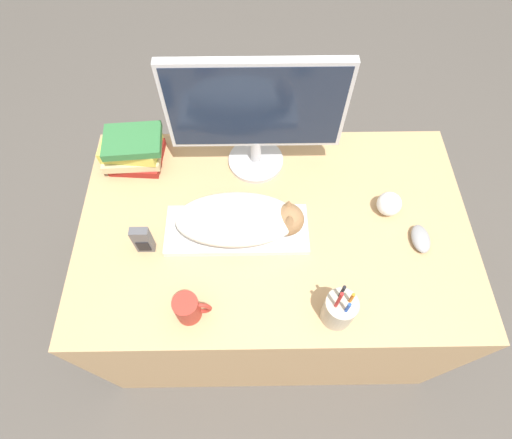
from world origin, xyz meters
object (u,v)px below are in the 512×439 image
(coffee_mug, at_px, (188,308))
(computer_mouse, at_px, (421,239))
(monitor, at_px, (256,112))
(phone, at_px, (143,240))
(keyboard, at_px, (237,230))
(cat, at_px, (243,219))
(baseball, at_px, (389,204))
(book_stack, at_px, (133,149))
(pen_cup, at_px, (339,310))

(coffee_mug, bearing_deg, computer_mouse, 17.62)
(monitor, height_order, phone, monitor)
(keyboard, relative_size, cat, 1.14)
(monitor, distance_m, baseball, 0.52)
(cat, height_order, baseball, cat)
(monitor, xyz_separation_m, book_stack, (-0.42, 0.01, -0.18))
(monitor, height_order, computer_mouse, monitor)
(coffee_mug, bearing_deg, baseball, 28.69)
(cat, distance_m, monitor, 0.33)
(monitor, bearing_deg, phone, -135.80)
(cat, relative_size, baseball, 5.01)
(keyboard, distance_m, computer_mouse, 0.58)
(keyboard, relative_size, coffee_mug, 4.32)
(computer_mouse, height_order, book_stack, book_stack)
(cat, distance_m, pen_cup, 0.39)
(monitor, height_order, baseball, monitor)
(coffee_mug, bearing_deg, pen_cup, -1.61)
(monitor, height_order, coffee_mug, monitor)
(computer_mouse, xyz_separation_m, coffee_mug, (-0.71, -0.23, 0.03))
(pen_cup, bearing_deg, book_stack, 138.40)
(book_stack, bearing_deg, pen_cup, -41.60)
(book_stack, bearing_deg, cat, -37.77)
(coffee_mug, bearing_deg, monitor, 70.45)
(coffee_mug, bearing_deg, phone, 125.74)
(keyboard, xyz_separation_m, phone, (-0.28, -0.06, 0.04))
(coffee_mug, height_order, phone, phone)
(cat, bearing_deg, keyboard, 180.00)
(pen_cup, height_order, baseball, pen_cup)
(monitor, relative_size, pen_cup, 2.75)
(coffee_mug, relative_size, baseball, 1.33)
(phone, bearing_deg, computer_mouse, 0.93)
(cat, height_order, book_stack, cat)
(keyboard, relative_size, book_stack, 2.06)
(computer_mouse, bearing_deg, monitor, 147.84)
(keyboard, xyz_separation_m, book_stack, (-0.36, 0.29, 0.05))
(baseball, distance_m, phone, 0.79)
(computer_mouse, relative_size, baseball, 1.26)
(pen_cup, bearing_deg, baseball, 59.56)
(computer_mouse, distance_m, coffee_mug, 0.75)
(keyboard, distance_m, phone, 0.29)
(monitor, distance_m, computer_mouse, 0.65)
(baseball, bearing_deg, cat, -171.07)
(monitor, relative_size, coffee_mug, 5.27)
(cat, height_order, monitor, monitor)
(keyboard, bearing_deg, computer_mouse, -4.17)
(cat, distance_m, phone, 0.31)
(keyboard, distance_m, monitor, 0.37)
(computer_mouse, xyz_separation_m, phone, (-0.86, -0.01, 0.04))
(pen_cup, bearing_deg, cat, 133.65)
(baseball, bearing_deg, keyboard, -171.43)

